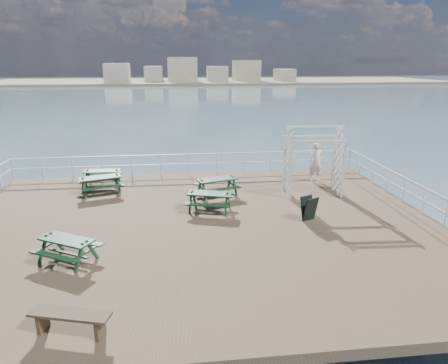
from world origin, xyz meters
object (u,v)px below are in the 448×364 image
picnic_table_a (100,181)px  flat_bench_far (70,318)px  picnic_table_e (210,198)px  picnic_table_d (67,245)px  person (316,162)px  picnic_table_c (217,183)px  trellis_arbor (313,164)px  picnic_table_b (102,174)px

picnic_table_a → flat_bench_far: bearing=-102.6°
picnic_table_a → flat_bench_far: picnic_table_a is taller
picnic_table_e → flat_bench_far: picnic_table_e is taller
picnic_table_e → picnic_table_d: bearing=-124.1°
person → picnic_table_d: bearing=-139.9°
picnic_table_c → picnic_table_d: (-5.06, -5.56, -0.03)m
person → trellis_arbor: bearing=-108.4°
picnic_table_d → flat_bench_far: bearing=-44.9°
picnic_table_a → trellis_arbor: bearing=-26.0°
picnic_table_b → picnic_table_d: picnic_table_b is taller
picnic_table_b → picnic_table_d: 7.74m
picnic_table_e → person: person is taller
picnic_table_a → person: (10.24, 0.69, 0.41)m
flat_bench_far → trellis_arbor: trellis_arbor is taller
picnic_table_d → picnic_table_e: 5.86m
picnic_table_b → trellis_arbor: (9.56, -2.53, 0.85)m
picnic_table_e → person: bearing=48.8°
picnic_table_a → trellis_arbor: 9.53m
picnic_table_a → picnic_table_e: (4.69, -2.74, -0.02)m
picnic_table_a → picnic_table_e: picnic_table_a is taller
picnic_table_e → flat_bench_far: (-3.65, -7.14, -0.15)m
picnic_table_b → flat_bench_far: 11.27m
picnic_table_e → trellis_arbor: bearing=34.9°
picnic_table_b → flat_bench_far: size_ratio=0.93×
flat_bench_far → picnic_table_c: bearing=81.4°
picnic_table_c → picnic_table_e: size_ratio=1.03×
picnic_table_b → trellis_arbor: trellis_arbor is taller
picnic_table_b → person: person is taller
picnic_table_d → trellis_arbor: 10.68m
picnic_table_d → picnic_table_e: size_ratio=1.03×
picnic_table_b → picnic_table_e: bearing=-37.9°
picnic_table_e → trellis_arbor: trellis_arbor is taller
flat_bench_far → person: (9.20, 10.58, 0.58)m
picnic_table_b → person: size_ratio=0.89×
picnic_table_d → person: person is taller
flat_bench_far → person: person is taller
picnic_table_d → picnic_table_c: bearing=78.0°
picnic_table_b → trellis_arbor: 9.93m
picnic_table_e → flat_bench_far: 8.02m
picnic_table_e → person: size_ratio=1.06×
picnic_table_a → person: size_ratio=1.11×
trellis_arbor → picnic_table_e: bearing=-159.0°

